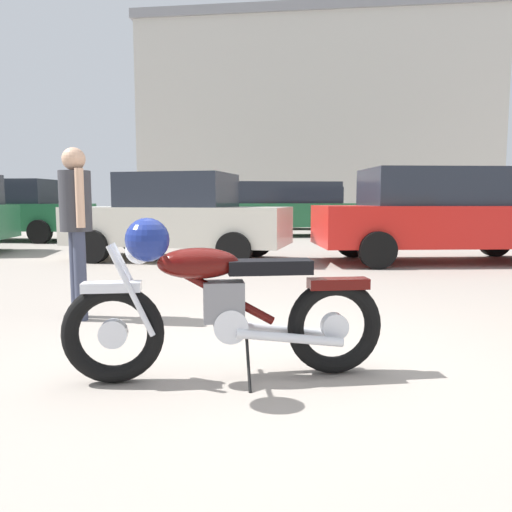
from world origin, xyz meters
TOP-DOWN VIEW (x-y plane):
  - ground_plane at (0.00, 0.00)m, footprint 80.00×80.00m
  - vintage_motorcycle at (-0.31, -0.34)m, footprint 2.07×0.76m
  - bystander at (-1.89, 1.28)m, footprint 0.30×0.39m
  - silver_sedan_mid at (3.24, 6.08)m, footprint 4.86×2.34m
  - red_hatchback_near at (-7.92, 10.60)m, footprint 4.78×2.15m
  - dark_sedan_left at (-1.88, 6.17)m, footprint 4.44×2.49m
  - pale_sedan_back at (0.37, 12.95)m, footprint 4.90×2.45m
  - white_estate_far at (1.59, 16.77)m, footprint 4.36×2.26m
  - industrial_building at (2.10, 27.43)m, footprint 20.19×9.88m

SIDE VIEW (x-z plane):
  - ground_plane at x=0.00m, z-range 0.00..0.00m
  - vintage_motorcycle at x=-0.31m, z-range -0.04..1.03m
  - dark_sedan_left at x=-1.88m, z-range 0.00..1.67m
  - white_estate_far at x=1.59m, z-range 0.00..1.67m
  - silver_sedan_mid at x=3.24m, z-range 0.07..1.81m
  - red_hatchback_near at x=-7.92m, z-range 0.07..1.81m
  - pale_sedan_back at x=0.37m, z-range 0.07..1.81m
  - bystander at x=-1.89m, z-range 0.19..1.85m
  - industrial_building at x=2.10m, z-range 0.01..11.30m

